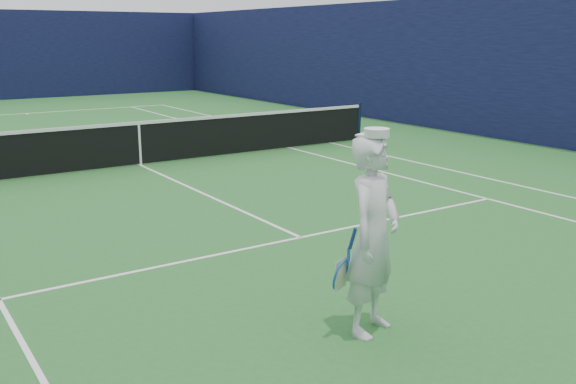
{
  "coord_description": "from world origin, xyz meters",
  "views": [
    {
      "loc": [
        -5.09,
        -13.76,
        2.89
      ],
      "look_at": [
        -1.13,
        -7.78,
        1.13
      ],
      "focal_mm": 40.0,
      "sensor_mm": 36.0,
      "label": 1
    }
  ],
  "objects": [
    {
      "name": "tennis_player",
      "position": [
        -1.13,
        -9.27,
        1.0
      ],
      "size": [
        0.92,
        0.72,
        2.04
      ],
      "rotation": [
        0.0,
        0.0,
        0.41
      ],
      "color": "silver",
      "rests_on": "ground"
    },
    {
      "name": "court_markings",
      "position": [
        0.0,
        0.0,
        0.0
      ],
      "size": [
        11.03,
        23.83,
        0.01
      ],
      "color": "white",
      "rests_on": "ground"
    },
    {
      "name": "windscreen_fence",
      "position": [
        0.0,
        0.0,
        2.0
      ],
      "size": [
        20.12,
        36.12,
        4.0
      ],
      "color": "#0E1134",
      "rests_on": "ground"
    },
    {
      "name": "ground",
      "position": [
        0.0,
        0.0,
        0.0
      ],
      "size": [
        80.0,
        80.0,
        0.0
      ],
      "primitive_type": "plane",
      "color": "#256328",
      "rests_on": "ground"
    },
    {
      "name": "tennis_net",
      "position": [
        0.0,
        0.0,
        0.55
      ],
      "size": [
        12.88,
        0.09,
        1.07
      ],
      "color": "#141E4C",
      "rests_on": "ground"
    }
  ]
}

